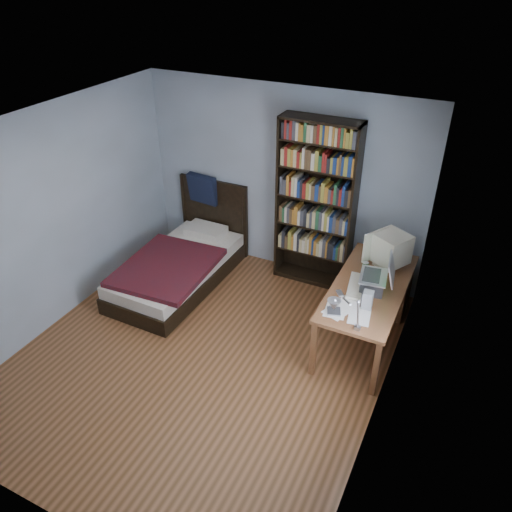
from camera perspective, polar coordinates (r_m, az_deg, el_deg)
name	(u,v)px	position (r m, az deg, el deg)	size (l,w,h in m)	color
room	(198,261)	(4.90, -6.60, -0.52)	(4.20, 4.24, 2.50)	brown
desk	(377,286)	(6.11, 13.64, -3.37)	(0.75, 1.69, 0.73)	brown
crt_monitor	(389,248)	(5.80, 14.98, 0.85)	(0.52, 0.47, 0.43)	beige
laptop	(375,281)	(5.42, 13.40, -2.79)	(0.41, 0.40, 0.44)	#2D2D30
desk_lamp	(338,307)	(4.39, 9.39, -5.78)	(0.23, 0.51, 0.60)	#99999E
keyboard	(357,286)	(5.48, 11.49, -3.44)	(0.19, 0.48, 0.03)	beige
speaker	(368,300)	(5.16, 12.63, -4.94)	(0.10, 0.10, 0.20)	gray
soda_can	(365,268)	(5.73, 12.35, -1.29)	(0.07, 0.07, 0.13)	#0B3707
mouse	(372,272)	(5.75, 13.07, -1.80)	(0.06, 0.11, 0.04)	silver
phone_silver	(340,293)	(5.36, 9.57, -4.21)	(0.05, 0.11, 0.02)	silver
phone_grey	(333,305)	(5.19, 8.76, -5.51)	(0.05, 0.09, 0.02)	gray
external_drive	(334,312)	(5.09, 8.88, -6.32)	(0.13, 0.13, 0.03)	gray
bookshelf	(316,205)	(6.31, 6.84, 5.77)	(0.99, 0.30, 2.20)	black
bed	(181,264)	(6.72, -8.61, -0.90)	(1.13, 2.09, 1.16)	black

